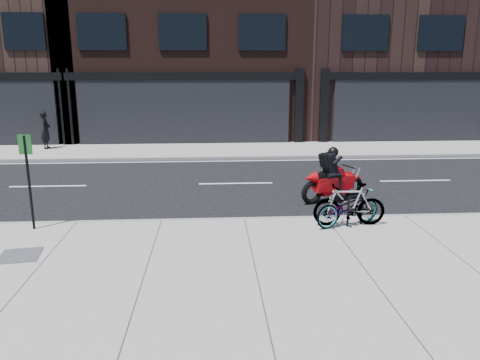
{
  "coord_description": "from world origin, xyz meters",
  "views": [
    {
      "loc": [
        -0.77,
        -12.75,
        3.77
      ],
      "look_at": [
        -0.06,
        -1.17,
        0.9
      ],
      "focal_mm": 35.0,
      "sensor_mm": 36.0,
      "label": 1
    }
  ],
  "objects": [
    {
      "name": "sidewalk_near",
      "position": [
        0.0,
        -5.0,
        0.07
      ],
      "size": [
        60.0,
        6.0,
        0.13
      ],
      "primitive_type": "cube",
      "color": "gray",
      "rests_on": "ground"
    },
    {
      "name": "ground",
      "position": [
        0.0,
        0.0,
        0.0
      ],
      "size": [
        120.0,
        120.0,
        0.0
      ],
      "primitive_type": "plane",
      "color": "black",
      "rests_on": "ground"
    },
    {
      "name": "pedestrian",
      "position": [
        -8.1,
        8.33,
        0.96
      ],
      "size": [
        0.43,
        0.63,
        1.67
      ],
      "primitive_type": "imported",
      "rotation": [
        0.0,
        0.0,
        1.62
      ],
      "color": "black",
      "rests_on": "sidewalk_far"
    },
    {
      "name": "bike_rack",
      "position": [
        2.52,
        -2.6,
        0.56
      ],
      "size": [
        0.41,
        0.2,
        0.74
      ],
      "rotation": [
        0.0,
        0.0,
        0.39
      ],
      "color": "black",
      "rests_on": "sidewalk_near"
    },
    {
      "name": "bicycle_rear",
      "position": [
        2.38,
        -2.6,
        0.63
      ],
      "size": [
        1.68,
        0.49,
        1.01
      ],
      "primitive_type": "imported",
      "rotation": [
        0.0,
        0.0,
        4.7
      ],
      "color": "gray",
      "rests_on": "sidewalk_near"
    },
    {
      "name": "motorcycle",
      "position": [
        2.73,
        -0.1,
        0.64
      ],
      "size": [
        1.99,
        1.05,
        1.57
      ],
      "rotation": [
        0.0,
        0.0,
        0.4
      ],
      "color": "black",
      "rests_on": "ground"
    },
    {
      "name": "sidewalk_far",
      "position": [
        0.0,
        7.75,
        0.07
      ],
      "size": [
        60.0,
        3.5,
        0.13
      ],
      "primitive_type": "cube",
      "color": "gray",
      "rests_on": "ground"
    },
    {
      "name": "utility_grate",
      "position": [
        -4.55,
        -3.97,
        0.14
      ],
      "size": [
        0.85,
        0.85,
        0.02
      ],
      "primitive_type": "cube",
      "rotation": [
        0.0,
        0.0,
        0.14
      ],
      "color": "#464648",
      "rests_on": "sidewalk_near"
    },
    {
      "name": "building_midwest",
      "position": [
        -12.0,
        14.5,
        6.0
      ],
      "size": [
        10.0,
        10.0,
        12.0
      ],
      "primitive_type": "cube",
      "color": "black",
      "rests_on": "ground"
    },
    {
      "name": "bicycle_front",
      "position": [
        2.35,
        -2.6,
        0.57
      ],
      "size": [
        1.78,
        1.15,
        0.88
      ],
      "primitive_type": "imported",
      "rotation": [
        0.0,
        0.0,
        1.94
      ],
      "color": "gray",
      "rests_on": "sidewalk_near"
    },
    {
      "name": "building_mideast",
      "position": [
        10.0,
        14.5,
        6.25
      ],
      "size": [
        12.0,
        10.0,
        12.5
      ],
      "primitive_type": "cube",
      "color": "black",
      "rests_on": "ground"
    },
    {
      "name": "sign_post",
      "position": [
        -4.84,
        -2.4,
        1.42
      ],
      "size": [
        0.29,
        0.06,
        2.16
      ],
      "rotation": [
        0.0,
        0.0,
        -0.06
      ],
      "color": "black",
      "rests_on": "sidewalk_near"
    }
  ]
}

